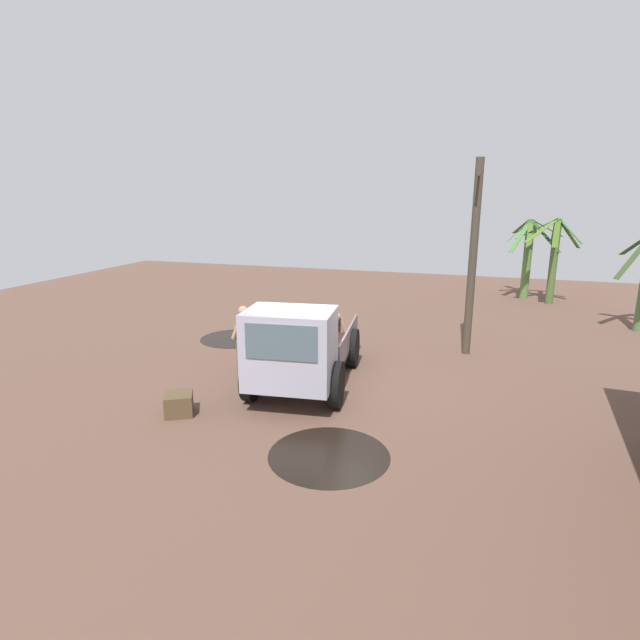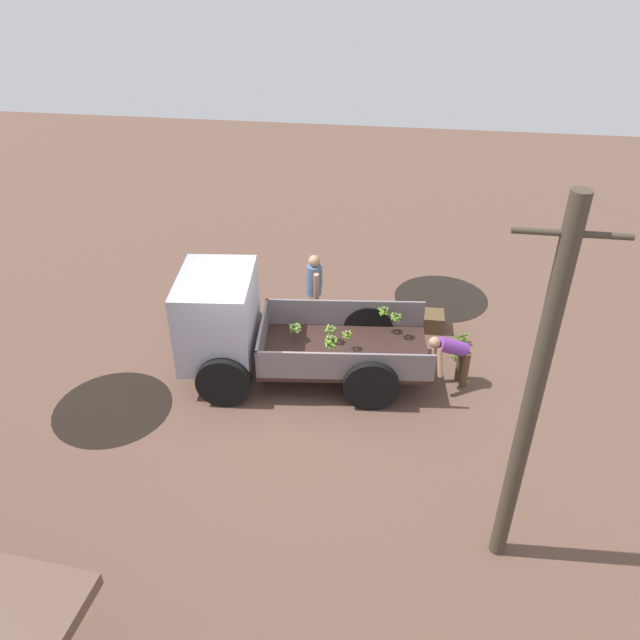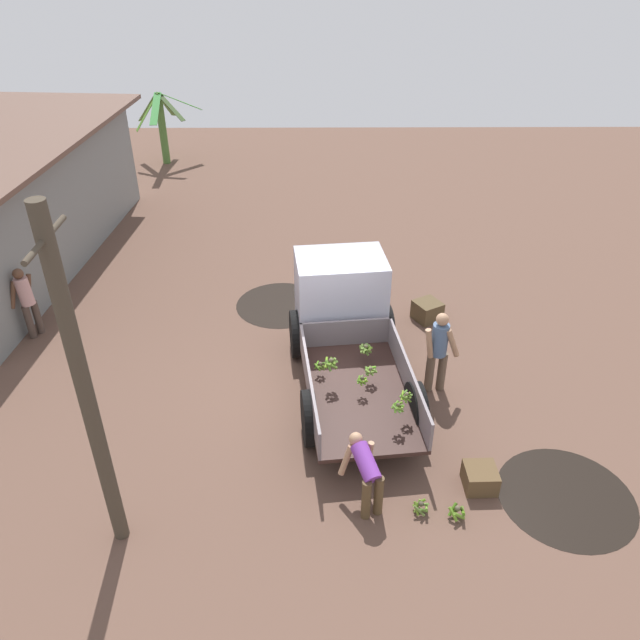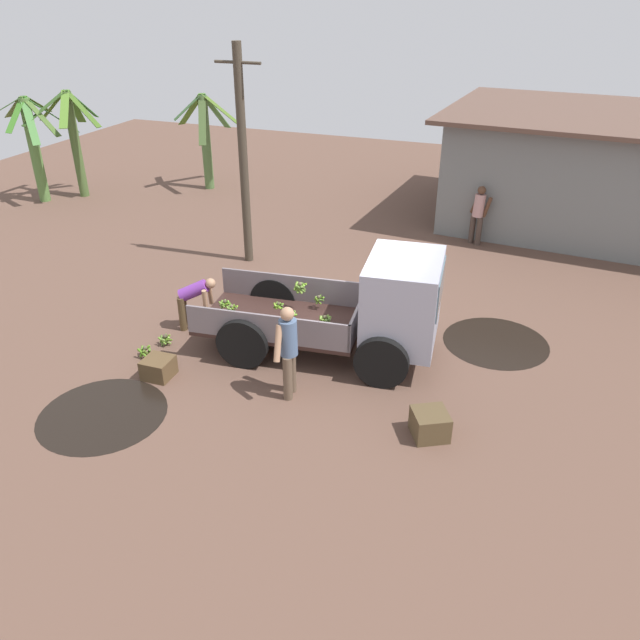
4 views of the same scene
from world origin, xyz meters
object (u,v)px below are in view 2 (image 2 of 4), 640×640
person_foreground_visitor (314,289)px  banana_bunch_on_ground_1 (462,338)px  person_worker_loading (452,354)px  cargo_truck (247,326)px  utility_pole (532,401)px  wooden_crate_0 (431,321)px  wooden_crate_1 (203,304)px  banana_bunch_on_ground_0 (458,353)px

person_foreground_visitor → banana_bunch_on_ground_1: (-3.12, 0.16, -0.83)m
person_worker_loading → cargo_truck: bearing=-19.3°
utility_pole → banana_bunch_on_ground_1: utility_pole is taller
wooden_crate_0 → wooden_crate_1: 5.06m
cargo_truck → wooden_crate_1: size_ratio=8.67×
person_foreground_visitor → banana_bunch_on_ground_1: 3.23m
person_foreground_visitor → banana_bunch_on_ground_0: bearing=-20.0°
person_foreground_visitor → person_worker_loading: bearing=-35.8°
cargo_truck → person_worker_loading: size_ratio=4.23×
utility_pole → banana_bunch_on_ground_1: 5.68m
person_worker_loading → wooden_crate_1: 5.69m
utility_pole → person_worker_loading: bearing=-81.2°
person_worker_loading → banana_bunch_on_ground_0: (-0.20, -0.85, -0.57)m
utility_pole → cargo_truck: bearing=-38.4°
utility_pole → wooden_crate_0: (0.90, -5.55, -2.51)m
banana_bunch_on_ground_0 → banana_bunch_on_ground_1: (-0.11, -0.54, 0.01)m
person_worker_loading → wooden_crate_0: 1.97m
cargo_truck → utility_pole: size_ratio=0.90×
banana_bunch_on_ground_1 → wooden_crate_0: (0.63, -0.48, 0.05)m
person_foreground_visitor → person_worker_loading: size_ratio=1.55×
utility_pole → person_foreground_visitor: (3.39, -5.22, -1.73)m
person_worker_loading → banana_bunch_on_ground_0: 1.04m
utility_pole → banana_bunch_on_ground_0: size_ratio=19.94×
wooden_crate_0 → wooden_crate_1: wooden_crate_1 is taller
cargo_truck → person_worker_loading: bearing=176.6°
wooden_crate_0 → utility_pole: bearing=99.2°
person_foreground_visitor → banana_bunch_on_ground_0: size_ratio=6.56×
utility_pole → wooden_crate_0: utility_pole is taller
cargo_truck → utility_pole: bearing=135.3°
person_foreground_visitor → person_worker_loading: person_foreground_visitor is taller
wooden_crate_0 → wooden_crate_1: bearing=0.9°
banana_bunch_on_ground_1 → wooden_crate_1: bearing=-4.1°
banana_bunch_on_ground_1 → wooden_crate_0: 0.80m
wooden_crate_0 → banana_bunch_on_ground_0: bearing=117.1°
person_foreground_visitor → banana_bunch_on_ground_0: 3.21m
person_worker_loading → wooden_crate_0: size_ratio=2.20×
person_foreground_visitor → banana_bunch_on_ground_1: person_foreground_visitor is taller
cargo_truck → banana_bunch_on_ground_1: (-4.12, -1.58, -0.95)m
utility_pole → wooden_crate_0: bearing=-80.8°
person_worker_loading → wooden_crate_1: size_ratio=2.05×
wooden_crate_0 → person_worker_loading: bearing=99.9°
utility_pole → banana_bunch_on_ground_0: (0.37, -4.52, -2.57)m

